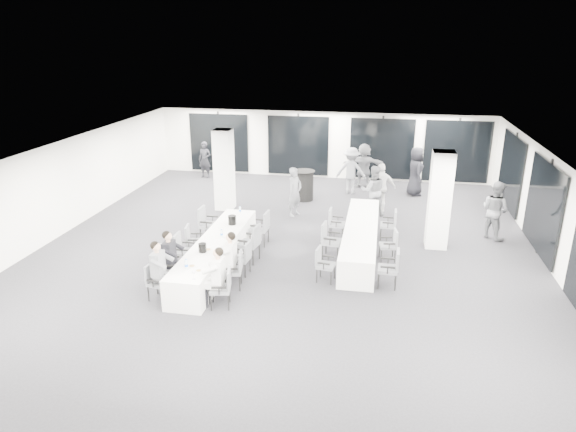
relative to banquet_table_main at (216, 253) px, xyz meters
name	(u,v)px	position (x,y,z in m)	size (l,w,h in m)	color
room	(323,193)	(2.49, 2.61, 1.01)	(14.04, 16.04, 2.84)	black
column_left	(224,170)	(-1.19, 4.70, 1.02)	(0.60, 0.60, 2.80)	white
column_right	(440,200)	(5.81, 2.50, 1.02)	(0.60, 0.60, 2.80)	white
banquet_table_main	(216,253)	(0.00, 0.00, 0.00)	(0.90, 5.00, 0.75)	white
banquet_table_side	(361,238)	(3.68, 1.76, 0.00)	(0.90, 5.00, 0.75)	white
cocktail_table	(304,185)	(1.37, 6.19, 0.19)	(0.80, 0.80, 1.11)	black
chair_main_left_near	(156,279)	(-0.82, -1.92, 0.11)	(0.50, 0.53, 0.86)	#585A60
chair_main_left_second	(166,264)	(-0.84, -1.29, 0.21)	(0.57, 0.62, 1.02)	#585A60
chair_main_left_mid	(182,249)	(-0.83, -0.23, 0.17)	(0.49, 0.54, 0.95)	#585A60
chair_main_left_fourth	(192,239)	(-0.83, 0.49, 0.14)	(0.53, 0.57, 0.91)	#585A60
chair_main_left_far	(207,222)	(-0.84, 1.72, 0.21)	(0.53, 0.59, 1.03)	#585A60
chair_main_right_near	(224,286)	(0.83, -2.00, 0.14)	(0.54, 0.57, 0.91)	#585A60
chair_main_right_second	(235,268)	(0.83, -1.06, 0.15)	(0.54, 0.58, 0.93)	#585A60
chair_main_right_mid	(243,256)	(0.83, -0.32, 0.12)	(0.48, 0.52, 0.87)	#585A60
chair_main_right_fourth	(252,241)	(0.84, 0.49, 0.22)	(0.60, 0.64, 1.04)	#585A60
chair_main_right_far	(262,226)	(0.84, 1.71, 0.20)	(0.54, 0.59, 1.01)	#585A60
chair_side_left_near	(323,262)	(2.86, -0.29, 0.12)	(0.49, 0.53, 0.87)	#585A60
chair_side_left_mid	(329,238)	(2.85, 1.14, 0.19)	(0.55, 0.60, 0.99)	#585A60
chair_side_left_far	(334,222)	(2.85, 2.62, 0.14)	(0.46, 0.52, 0.90)	#585A60
chair_side_right_near	(391,266)	(4.51, -0.33, 0.17)	(0.49, 0.55, 0.95)	#585A60
chair_side_right_mid	(391,243)	(4.51, 1.27, 0.12)	(0.50, 0.53, 0.86)	#585A60
chair_side_right_far	(391,223)	(4.51, 2.82, 0.14)	(0.46, 0.51, 0.90)	#585A60
seated_guest_a	(161,267)	(-0.67, -1.93, 0.44)	(0.50, 0.38, 1.44)	slate
seated_guest_b	(172,256)	(-0.67, -1.28, 0.44)	(0.50, 0.38, 1.44)	black
seated_guest_c	(216,273)	(0.67, -2.02, 0.44)	(0.50, 0.38, 1.44)	silver
seated_guest_d	(228,256)	(0.67, -1.08, 0.44)	(0.50, 0.38, 1.44)	silver
standing_guest_a	(295,189)	(1.33, 4.42, 0.56)	(0.69, 0.55, 1.88)	slate
standing_guest_b	(373,187)	(3.92, 4.95, 0.59)	(0.94, 0.57, 1.94)	slate
standing_guest_c	(351,168)	(3.02, 7.36, 0.64)	(1.31, 0.67, 2.02)	slate
standing_guest_d	(381,184)	(4.17, 5.42, 0.58)	(1.13, 0.63, 1.92)	silver
standing_guest_e	(416,168)	(5.43, 7.60, 0.67)	(1.01, 0.61, 2.09)	black
standing_guest_f	(364,162)	(3.45, 8.36, 0.62)	(1.84, 0.71, 2.00)	slate
standing_guest_g	(205,157)	(-3.27, 8.55, 0.50)	(0.64, 0.52, 1.75)	black
standing_guest_h	(496,206)	(7.55, 3.50, 0.62)	(0.96, 0.59, 2.00)	slate
ice_bucket_near	(202,248)	(-0.07, -0.79, 0.49)	(0.20, 0.20, 0.22)	black
ice_bucket_far	(232,220)	(0.09, 1.22, 0.50)	(0.23, 0.23, 0.26)	black
water_bottle_a	(186,264)	(-0.10, -1.80, 0.49)	(0.07, 0.07, 0.23)	silver
water_bottle_b	(222,233)	(0.09, 0.24, 0.48)	(0.07, 0.07, 0.21)	silver
water_bottle_c	(240,210)	(0.05, 2.20, 0.47)	(0.06, 0.06, 0.20)	silver
plate_a	(192,266)	(-0.03, -1.64, 0.39)	(0.21, 0.21, 0.03)	white
plate_b	(199,271)	(0.20, -1.85, 0.39)	(0.18, 0.18, 0.03)	white
plate_c	(208,249)	(0.02, -0.65, 0.39)	(0.21, 0.21, 0.03)	white
wine_glass	(193,272)	(0.24, -2.26, 0.54)	(0.08, 0.08, 0.22)	silver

